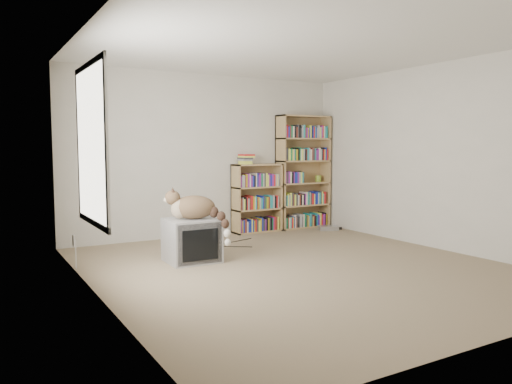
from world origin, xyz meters
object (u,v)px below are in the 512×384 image
cat (198,211)px  crt_tv (192,240)px  bookcase_short (256,201)px  bookcase_tall (303,175)px  dvd_player (328,228)px

cat → crt_tv: bearing=151.9°
cat → bookcase_short: bookcase_short is taller
cat → bookcase_tall: 3.03m
crt_tv → cat: size_ratio=0.82×
crt_tv → dvd_player: bearing=20.3°
bookcase_short → dvd_player: 1.30m
crt_tv → bookcase_tall: bookcase_tall is taller
crt_tv → cat: cat is taller
bookcase_short → dvd_player: size_ratio=3.55×
crt_tv → bookcase_short: bookcase_short is taller
cat → bookcase_tall: (2.61, 1.52, 0.28)m
bookcase_tall → dvd_player: size_ratio=6.12×
bookcase_tall → bookcase_short: 1.00m
bookcase_short → dvd_player: bookcase_short is taller
crt_tv → dvd_player: 3.04m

